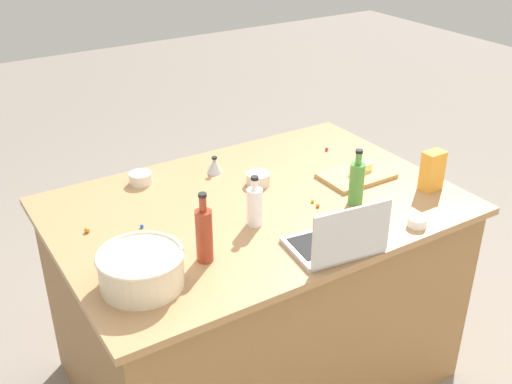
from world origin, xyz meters
name	(u,v)px	position (x,y,z in m)	size (l,w,h in m)	color
ground_plane	(256,369)	(0.00, 0.00, 0.00)	(12.00, 12.00, 0.00)	slate
island_counter	(256,292)	(0.00, 0.00, 0.45)	(1.61, 1.10, 0.90)	olive
laptop	(338,241)	(-0.05, 0.46, 0.95)	(0.33, 0.27, 0.22)	#B7B7BC
mixing_bowl_large	(141,268)	(0.60, 0.27, 0.96)	(0.28, 0.28, 0.12)	beige
bottle_vinegar	(255,206)	(0.09, 0.14, 0.98)	(0.06, 0.06, 0.20)	white
bottle_olive	(357,183)	(-0.34, 0.22, 1.00)	(0.06, 0.06, 0.24)	#4C8C38
bottle_soy	(204,234)	(0.36, 0.25, 1.00)	(0.06, 0.06, 0.26)	maroon
cutting_board	(356,176)	(-0.50, 0.04, 0.91)	(0.31, 0.20, 0.02)	tan
butter_stick_left	(361,169)	(-0.52, 0.04, 0.94)	(0.11, 0.04, 0.04)	#F4E58C
ramekin_small	(141,178)	(0.33, -0.41, 0.92)	(0.10, 0.10, 0.05)	beige
ramekin_medium	(417,222)	(-0.42, 0.48, 0.92)	(0.07, 0.07, 0.04)	white
ramekin_wide	(258,179)	(-0.10, -0.14, 0.93)	(0.10, 0.10, 0.05)	beige
kitchen_timer	(215,165)	(0.01, -0.33, 0.94)	(0.07, 0.07, 0.08)	#B2B2B7
candy_bag	(432,171)	(-0.69, 0.28, 0.99)	(0.09, 0.06, 0.17)	gold
candy_0	(318,206)	(-0.19, 0.16, 0.91)	(0.02, 0.02, 0.02)	orange
candy_1	(313,201)	(-0.20, 0.12, 0.91)	(0.01, 0.01, 0.01)	yellow
candy_2	(148,238)	(0.48, 0.03, 0.91)	(0.02, 0.02, 0.02)	yellow
candy_3	(327,149)	(-0.56, -0.26, 0.91)	(0.02, 0.02, 0.02)	red
candy_4	(134,292)	(0.65, 0.30, 0.91)	(0.01, 0.01, 0.01)	green
candy_5	(142,226)	(0.47, -0.06, 0.91)	(0.02, 0.02, 0.02)	blue
candy_6	(87,230)	(0.65, -0.14, 0.91)	(0.02, 0.02, 0.02)	orange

